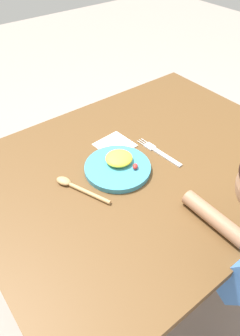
% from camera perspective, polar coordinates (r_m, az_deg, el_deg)
% --- Properties ---
extents(ground_plane, '(8.00, 8.00, 0.00)m').
position_cam_1_polar(ground_plane, '(1.69, 3.36, -16.89)').
color(ground_plane, gray).
extents(dining_table, '(1.23, 0.94, 0.69)m').
position_cam_1_polar(dining_table, '(1.23, 4.43, -2.97)').
color(dining_table, brown).
rests_on(dining_table, ground_plane).
extents(plate, '(0.24, 0.24, 0.05)m').
position_cam_1_polar(plate, '(1.11, -0.37, 0.36)').
color(plate, teal).
rests_on(plate, dining_table).
extents(fork, '(0.04, 0.21, 0.01)m').
position_cam_1_polar(fork, '(1.20, 7.26, 2.78)').
color(fork, silver).
rests_on(fork, dining_table).
extents(spoon, '(0.10, 0.21, 0.02)m').
position_cam_1_polar(spoon, '(1.06, -8.17, -3.37)').
color(spoon, tan).
rests_on(spoon, dining_table).
extents(napkin, '(0.14, 0.14, 0.00)m').
position_cam_1_polar(napkin, '(1.23, -0.95, 4.21)').
color(napkin, white).
rests_on(napkin, dining_table).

